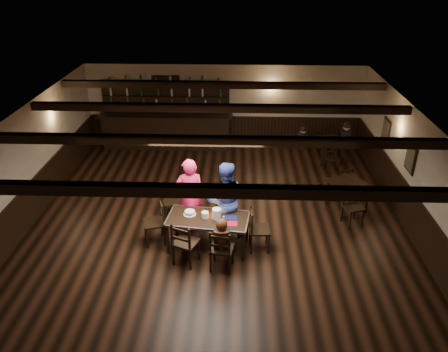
{
  "coord_description": "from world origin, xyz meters",
  "views": [
    {
      "loc": [
        0.47,
        -8.82,
        5.85
      ],
      "look_at": [
        0.15,
        0.2,
        1.22
      ],
      "focal_mm": 35.0,
      "sensor_mm": 36.0,
      "label": 1
    }
  ],
  "objects_px": {
    "dining_table": "(208,220)",
    "bar_counter": "(166,126)",
    "chair_near_left": "(183,241)",
    "chair_near_right": "(221,248)",
    "cake": "(190,213)",
    "woman_pink": "(190,196)",
    "man_blue": "(225,200)"
  },
  "relations": [
    {
      "from": "dining_table",
      "to": "bar_counter",
      "type": "height_order",
      "value": "bar_counter"
    },
    {
      "from": "chair_near_left",
      "to": "chair_near_right",
      "type": "bearing_deg",
      "value": -12.16
    },
    {
      "from": "chair_near_left",
      "to": "cake",
      "type": "xyz_separation_m",
      "value": [
        0.05,
        0.77,
        0.2
      ]
    },
    {
      "from": "chair_near_left",
      "to": "cake",
      "type": "relative_size",
      "value": 3.63
    },
    {
      "from": "bar_counter",
      "to": "dining_table",
      "type": "bearing_deg",
      "value": -72.53
    },
    {
      "from": "dining_table",
      "to": "cake",
      "type": "bearing_deg",
      "value": 163.66
    },
    {
      "from": "dining_table",
      "to": "woman_pink",
      "type": "relative_size",
      "value": 1.0
    },
    {
      "from": "chair_near_right",
      "to": "woman_pink",
      "type": "xyz_separation_m",
      "value": [
        -0.77,
        1.45,
        0.35
      ]
    },
    {
      "from": "woman_pink",
      "to": "bar_counter",
      "type": "height_order",
      "value": "bar_counter"
    },
    {
      "from": "chair_near_right",
      "to": "woman_pink",
      "type": "distance_m",
      "value": 1.67
    },
    {
      "from": "chair_near_left",
      "to": "bar_counter",
      "type": "height_order",
      "value": "bar_counter"
    },
    {
      "from": "chair_near_right",
      "to": "bar_counter",
      "type": "height_order",
      "value": "bar_counter"
    },
    {
      "from": "man_blue",
      "to": "cake",
      "type": "height_order",
      "value": "man_blue"
    },
    {
      "from": "man_blue",
      "to": "cake",
      "type": "bearing_deg",
      "value": 15.92
    },
    {
      "from": "man_blue",
      "to": "cake",
      "type": "xyz_separation_m",
      "value": [
        -0.75,
        -0.37,
        -0.12
      ]
    },
    {
      "from": "dining_table",
      "to": "chair_near_left",
      "type": "xyz_separation_m",
      "value": [
        -0.46,
        -0.65,
        -0.09
      ]
    },
    {
      "from": "dining_table",
      "to": "man_blue",
      "type": "distance_m",
      "value": 0.64
    },
    {
      "from": "chair_near_left",
      "to": "man_blue",
      "type": "distance_m",
      "value": 1.43
    },
    {
      "from": "cake",
      "to": "bar_counter",
      "type": "relative_size",
      "value": 0.06
    },
    {
      "from": "chair_near_right",
      "to": "bar_counter",
      "type": "xyz_separation_m",
      "value": [
        -2.08,
        6.41,
        0.16
      ]
    },
    {
      "from": "cake",
      "to": "man_blue",
      "type": "bearing_deg",
      "value": 26.15
    },
    {
      "from": "dining_table",
      "to": "man_blue",
      "type": "bearing_deg",
      "value": 54.55
    },
    {
      "from": "chair_near_left",
      "to": "man_blue",
      "type": "relative_size",
      "value": 0.55
    },
    {
      "from": "chair_near_right",
      "to": "man_blue",
      "type": "height_order",
      "value": "man_blue"
    },
    {
      "from": "dining_table",
      "to": "chair_near_right",
      "type": "relative_size",
      "value": 1.9
    },
    {
      "from": "chair_near_right",
      "to": "bar_counter",
      "type": "distance_m",
      "value": 6.74
    },
    {
      "from": "chair_near_left",
      "to": "bar_counter",
      "type": "bearing_deg",
      "value": 101.79
    },
    {
      "from": "woman_pink",
      "to": "bar_counter",
      "type": "distance_m",
      "value": 5.14
    },
    {
      "from": "cake",
      "to": "chair_near_left",
      "type": "bearing_deg",
      "value": -94.0
    },
    {
      "from": "chair_near_right",
      "to": "man_blue",
      "type": "xyz_separation_m",
      "value": [
        0.03,
        1.3,
        0.35
      ]
    },
    {
      "from": "chair_near_left",
      "to": "woman_pink",
      "type": "xyz_separation_m",
      "value": [
        0.01,
        1.28,
        0.33
      ]
    },
    {
      "from": "chair_near_left",
      "to": "chair_near_right",
      "type": "height_order",
      "value": "chair_near_left"
    }
  ]
}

